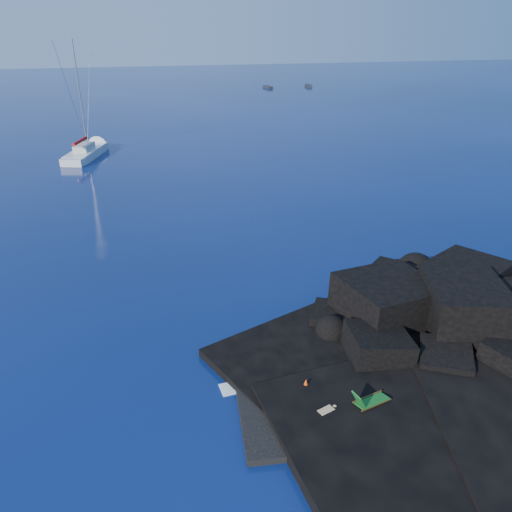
{
  "coord_description": "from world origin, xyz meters",
  "views": [
    {
      "loc": [
        -3.14,
        -16.06,
        16.07
      ],
      "look_at": [
        4.03,
        12.96,
        2.0
      ],
      "focal_mm": 35.0,
      "sensor_mm": 36.0,
      "label": 1
    }
  ],
  "objects_px": {
    "sunbather": "(326,412)",
    "marker_cone": "(306,384)",
    "deck_chair": "(372,397)",
    "sailboat": "(87,157)",
    "distant_boat_a": "(268,88)",
    "distant_boat_b": "(308,87)"
  },
  "relations": [
    {
      "from": "sailboat",
      "to": "deck_chair",
      "type": "distance_m",
      "value": 54.77
    },
    {
      "from": "marker_cone",
      "to": "sunbather",
      "type": "bearing_deg",
      "value": -80.97
    },
    {
      "from": "distant_boat_a",
      "to": "sailboat",
      "type": "bearing_deg",
      "value": -130.65
    },
    {
      "from": "marker_cone",
      "to": "distant_boat_b",
      "type": "distance_m",
      "value": 124.62
    },
    {
      "from": "distant_boat_a",
      "to": "distant_boat_b",
      "type": "distance_m",
      "value": 11.51
    },
    {
      "from": "sailboat",
      "to": "deck_chair",
      "type": "bearing_deg",
      "value": -56.67
    },
    {
      "from": "deck_chair",
      "to": "distant_boat_a",
      "type": "bearing_deg",
      "value": 63.0
    },
    {
      "from": "sailboat",
      "to": "marker_cone",
      "type": "relative_size",
      "value": 24.74
    },
    {
      "from": "sailboat",
      "to": "distant_boat_a",
      "type": "relative_size",
      "value": 3.46
    },
    {
      "from": "sunbather",
      "to": "sailboat",
      "type": "bearing_deg",
      "value": 85.06
    },
    {
      "from": "distant_boat_b",
      "to": "deck_chair",
      "type": "bearing_deg",
      "value": -97.96
    },
    {
      "from": "sunbather",
      "to": "marker_cone",
      "type": "bearing_deg",
      "value": 80.16
    },
    {
      "from": "sailboat",
      "to": "deck_chair",
      "type": "xyz_separation_m",
      "value": [
        15.22,
        -52.61,
        0.95
      ]
    },
    {
      "from": "sunbather",
      "to": "deck_chair",
      "type": "bearing_deg",
      "value": -19.35
    },
    {
      "from": "sunbather",
      "to": "marker_cone",
      "type": "distance_m",
      "value": 1.87
    },
    {
      "from": "marker_cone",
      "to": "distant_boat_a",
      "type": "distance_m",
      "value": 121.18
    },
    {
      "from": "deck_chair",
      "to": "marker_cone",
      "type": "height_order",
      "value": "deck_chair"
    },
    {
      "from": "sailboat",
      "to": "marker_cone",
      "type": "distance_m",
      "value": 52.33
    },
    {
      "from": "deck_chair",
      "to": "sunbather",
      "type": "height_order",
      "value": "deck_chair"
    },
    {
      "from": "marker_cone",
      "to": "distant_boat_b",
      "type": "relative_size",
      "value": 0.13
    },
    {
      "from": "sailboat",
      "to": "marker_cone",
      "type": "xyz_separation_m",
      "value": [
        12.75,
        -50.74,
        0.64
      ]
    },
    {
      "from": "deck_chair",
      "to": "distant_boat_b",
      "type": "bearing_deg",
      "value": 57.89
    }
  ]
}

